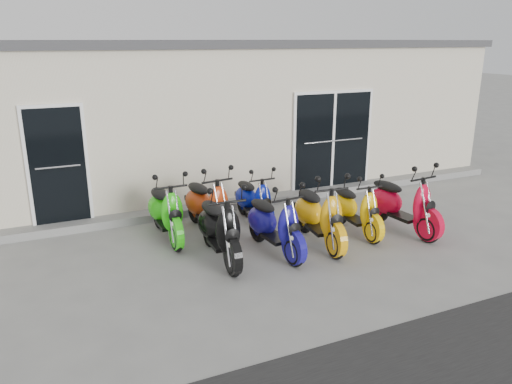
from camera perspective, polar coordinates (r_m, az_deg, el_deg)
ground at (r=8.72m, az=1.63°, el=-5.78°), size 80.00×80.00×0.00m
building at (r=13.03m, az=-8.47°, el=9.03°), size 14.00×6.00×3.20m
roof_cap at (r=12.91m, az=-8.81°, el=16.43°), size 14.20×6.20×0.16m
front_step at (r=10.43m, az=-3.22°, el=-1.46°), size 14.00×0.40×0.15m
door_left at (r=9.63m, az=-21.75°, el=3.10°), size 1.07×0.08×2.22m
door_right at (r=11.41m, az=8.73°, el=6.15°), size 2.02×0.08×2.22m
scooter_front_black at (r=7.83m, az=-4.24°, el=-3.20°), size 0.75×1.86×1.36m
scooter_front_blue at (r=8.08m, az=2.10°, el=-2.77°), size 0.78×1.79×1.29m
scooter_front_orange_a at (r=8.47m, az=7.23°, el=-1.70°), size 0.84×1.89×1.36m
scooter_front_orange_b at (r=9.10m, az=11.37°, el=-1.11°), size 0.62×1.63×1.19m
scooter_front_red at (r=9.37m, az=16.46°, el=-0.40°), size 0.85×1.90×1.36m
scooter_back_green at (r=8.79m, az=-10.31°, el=-1.29°), size 0.66×1.78×1.31m
scooter_back_red at (r=8.97m, az=-5.57°, el=-0.63°), size 0.87×1.87×1.34m
scooter_back_blue at (r=9.43m, az=-0.27°, el=-0.19°), size 0.61×1.60×1.17m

